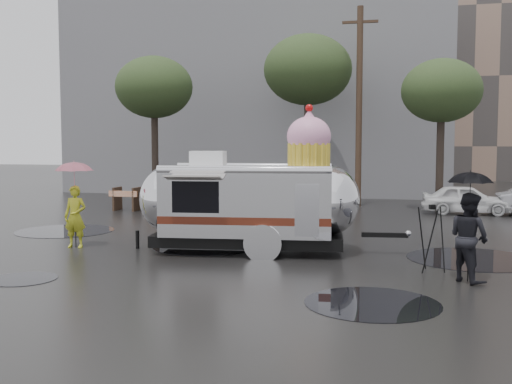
% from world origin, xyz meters
% --- Properties ---
extents(ground, '(120.00, 120.00, 0.00)m').
position_xyz_m(ground, '(0.00, 0.00, 0.00)').
color(ground, black).
rests_on(ground, ground).
extents(puddles, '(15.68, 9.58, 0.01)m').
position_xyz_m(puddles, '(0.21, 1.52, 0.00)').
color(puddles, black).
rests_on(puddles, ground).
extents(grey_building, '(22.00, 12.00, 13.00)m').
position_xyz_m(grey_building, '(-4.00, 24.00, 6.50)').
color(grey_building, slate).
rests_on(grey_building, ground).
extents(utility_pole, '(1.60, 0.28, 9.00)m').
position_xyz_m(utility_pole, '(2.50, 14.00, 4.62)').
color(utility_pole, '#473323').
rests_on(utility_pole, ground).
extents(tree_left, '(3.64, 3.64, 6.95)m').
position_xyz_m(tree_left, '(-7.00, 13.00, 5.48)').
color(tree_left, '#382D26').
rests_on(tree_left, ground).
extents(tree_mid, '(4.20, 4.20, 8.03)m').
position_xyz_m(tree_mid, '(0.00, 15.00, 6.34)').
color(tree_mid, '#382D26').
rests_on(tree_mid, ground).
extents(tree_right, '(3.36, 3.36, 6.42)m').
position_xyz_m(tree_right, '(6.00, 13.00, 5.06)').
color(tree_right, '#382D26').
rests_on(tree_right, ground).
extents(barricade_row, '(4.30, 0.80, 1.00)m').
position_xyz_m(barricade_row, '(-5.55, 9.96, 0.52)').
color(barricade_row, '#473323').
rests_on(barricade_row, ground).
extents(airstream_trailer, '(7.33, 3.31, 3.96)m').
position_xyz_m(airstream_trailer, '(0.52, 1.75, 1.39)').
color(airstream_trailer, silver).
rests_on(airstream_trailer, ground).
extents(person_left, '(0.64, 0.44, 1.72)m').
position_xyz_m(person_left, '(-4.36, 1.17, 0.86)').
color(person_left, gold).
rests_on(person_left, ground).
extents(umbrella_pink, '(1.25, 1.25, 2.40)m').
position_xyz_m(umbrella_pink, '(-4.36, 1.17, 1.98)').
color(umbrella_pink, pink).
rests_on(umbrella_pink, ground).
extents(person_right, '(0.95, 1.01, 1.86)m').
position_xyz_m(person_right, '(5.73, -0.67, 0.93)').
color(person_right, black).
rests_on(person_right, ground).
extents(umbrella_black, '(1.13, 1.13, 2.32)m').
position_xyz_m(umbrella_black, '(5.73, -0.67, 1.93)').
color(umbrella_black, black).
rests_on(umbrella_black, ground).
extents(tripod, '(0.62, 0.59, 1.52)m').
position_xyz_m(tripod, '(5.03, 0.17, 0.90)').
color(tripod, black).
rests_on(tripod, ground).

